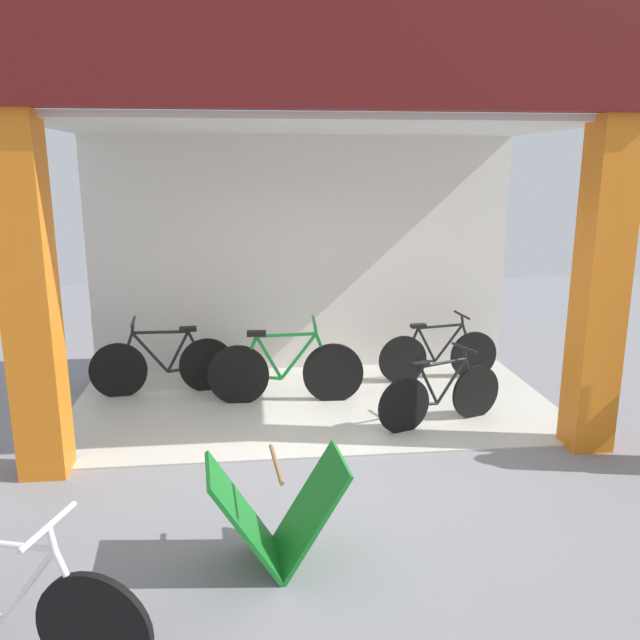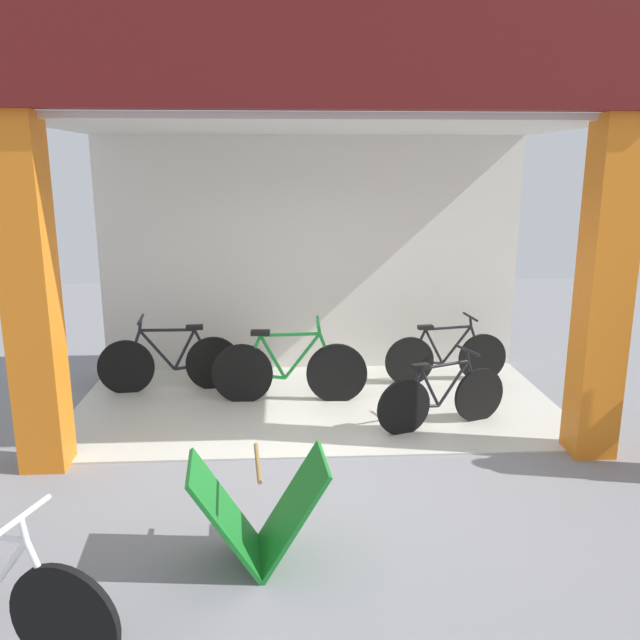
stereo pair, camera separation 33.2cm
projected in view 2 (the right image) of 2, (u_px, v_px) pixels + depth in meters
name	position (u px, v px, depth m)	size (l,w,h in m)	color
ground_plane	(324.00, 458.00, 5.91)	(18.73, 18.73, 0.00)	gray
shop_facade	(316.00, 219.00, 6.78)	(5.57, 3.08, 3.91)	beige
bicycle_inside_0	(170.00, 362.00, 7.58)	(1.66, 0.46, 0.92)	black
bicycle_inside_1	(289.00, 370.00, 7.22)	(1.76, 0.48, 0.97)	black
bicycle_inside_2	(446.00, 357.00, 7.89)	(1.54, 0.42, 0.85)	black
bicycle_inside_3	(442.00, 398.00, 6.52)	(1.41, 0.55, 0.82)	black
sandwich_board_sign	(259.00, 511.00, 4.30)	(0.96, 0.63, 0.75)	#197226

